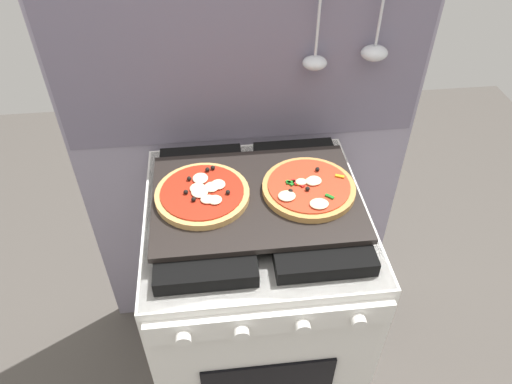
% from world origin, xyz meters
% --- Properties ---
extents(ground_plane, '(4.00, 4.00, 0.00)m').
position_xyz_m(ground_plane, '(0.00, 0.00, 0.00)').
color(ground_plane, '#4C4742').
extents(kitchen_backsplash, '(1.10, 0.09, 1.55)m').
position_xyz_m(kitchen_backsplash, '(0.00, 0.33, 0.79)').
color(kitchen_backsplash, gray).
rests_on(kitchen_backsplash, ground_plane).
extents(stove, '(0.60, 0.64, 0.90)m').
position_xyz_m(stove, '(-0.00, -0.00, 0.45)').
color(stove, white).
rests_on(stove, ground_plane).
extents(baking_tray, '(0.54, 0.38, 0.02)m').
position_xyz_m(baking_tray, '(0.00, 0.00, 0.91)').
color(baking_tray, black).
rests_on(baking_tray, stove).
extents(pizza_left, '(0.24, 0.24, 0.03)m').
position_xyz_m(pizza_left, '(-0.14, 0.01, 0.93)').
color(pizza_left, tan).
rests_on(pizza_left, baking_tray).
extents(pizza_right, '(0.24, 0.24, 0.03)m').
position_xyz_m(pizza_right, '(0.14, 0.00, 0.93)').
color(pizza_right, '#C18947').
rests_on(pizza_right, baking_tray).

